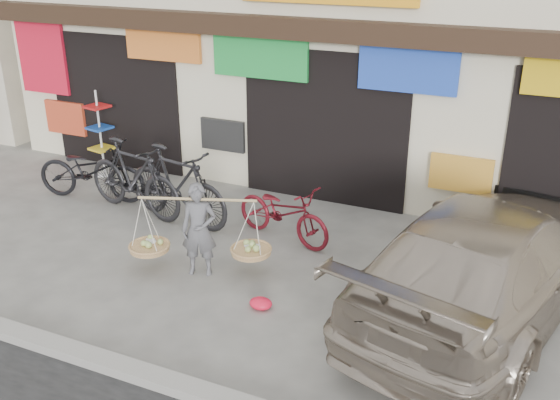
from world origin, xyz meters
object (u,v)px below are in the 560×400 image
at_px(street_vendor, 199,234).
at_px(bike_0, 91,171).
at_px(bike_1, 177,185).
at_px(bike_3, 134,177).
at_px(display_rack, 101,141).
at_px(suv, 490,258).
at_px(bike_2, 283,212).

xyz_separation_m(street_vendor, bike_0, (-3.20, 1.55, -0.07)).
xyz_separation_m(bike_1, bike_3, (-0.87, 0.00, 0.00)).
bearing_deg(display_rack, bike_0, -59.08).
distance_m(street_vendor, suv, 3.88).
height_order(bike_3, display_rack, display_rack).
bearing_deg(bike_2, bike_3, 107.90).
distance_m(street_vendor, bike_1, 1.85).
relative_size(bike_0, suv, 0.38).
bearing_deg(display_rack, bike_3, -36.99).
bearing_deg(bike_1, display_rack, 74.79).
bearing_deg(display_rack, street_vendor, -34.75).
xyz_separation_m(bike_0, suv, (7.01, -0.86, 0.20)).
distance_m(suv, display_rack, 7.95).
relative_size(street_vendor, bike_3, 0.89).
height_order(bike_2, display_rack, display_rack).
distance_m(bike_0, bike_2, 3.84).
relative_size(bike_0, bike_2, 1.17).
bearing_deg(display_rack, bike_2, -15.13).
bearing_deg(bike_2, display_rack, 90.63).
relative_size(bike_1, suv, 0.39).
bearing_deg(street_vendor, bike_2, 46.49).
bearing_deg(bike_3, suv, -84.93).
relative_size(street_vendor, bike_2, 1.08).
distance_m(bike_0, bike_3, 1.10).
bearing_deg(bike_2, bike_1, 108.89).
bearing_deg(bike_0, bike_3, -110.42).
relative_size(bike_1, bike_2, 1.22).
relative_size(street_vendor, bike_0, 0.92).
height_order(bike_1, suv, suv).
height_order(street_vendor, bike_2, street_vendor).
bearing_deg(bike_3, bike_1, -78.46).
height_order(bike_3, suv, suv).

